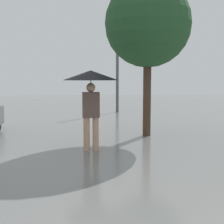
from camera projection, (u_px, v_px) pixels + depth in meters
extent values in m
cylinder|color=tan|center=(87.00, 134.00, 7.15)|extent=(0.14, 0.14, 0.77)
cylinder|color=tan|center=(96.00, 134.00, 7.17)|extent=(0.14, 0.14, 0.77)
cube|color=brown|center=(91.00, 105.00, 7.09)|extent=(0.38, 0.22, 0.58)
sphere|color=tan|center=(91.00, 88.00, 7.05)|extent=(0.21, 0.21, 0.21)
cylinder|color=#515456|center=(91.00, 94.00, 7.06)|extent=(0.02, 0.02, 0.61)
cone|color=black|center=(91.00, 75.00, 7.02)|extent=(1.26, 1.26, 0.22)
cylinder|color=#473323|center=(147.00, 92.00, 8.95)|extent=(0.23, 0.23, 2.51)
sphere|color=#234C28|center=(148.00, 24.00, 8.74)|extent=(2.43, 2.43, 2.43)
cylinder|color=#515456|center=(117.00, 76.00, 15.17)|extent=(0.14, 0.14, 3.56)
sphere|color=beige|center=(117.00, 37.00, 14.97)|extent=(0.25, 0.25, 0.25)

